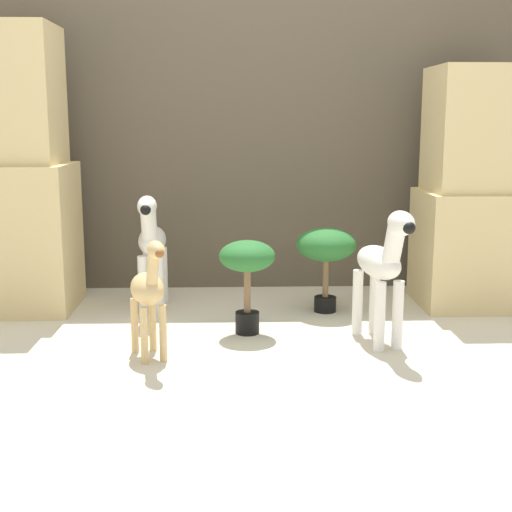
% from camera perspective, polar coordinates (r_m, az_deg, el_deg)
% --- Properties ---
extents(ground_plane, '(14.00, 14.00, 0.00)m').
position_cam_1_polar(ground_plane, '(3.27, -0.18, -8.31)').
color(ground_plane, beige).
extents(wall_back, '(6.40, 0.08, 2.20)m').
position_cam_1_polar(wall_back, '(4.56, -0.79, 11.20)').
color(wall_back, brown).
rests_on(wall_back, ground_plane).
extents(rock_pillar_left, '(0.63, 0.56, 1.58)m').
position_cam_1_polar(rock_pillar_left, '(4.24, -18.80, 5.59)').
color(rock_pillar_left, '#DBC184').
rests_on(rock_pillar_left, ground_plane).
extents(rock_pillar_right, '(0.63, 0.56, 1.37)m').
position_cam_1_polar(rock_pillar_right, '(4.31, 17.25, 4.60)').
color(rock_pillar_right, '#DBC184').
rests_on(rock_pillar_right, ground_plane).
extents(zebra_right, '(0.23, 0.53, 0.68)m').
position_cam_1_polar(zebra_right, '(3.44, 10.09, -0.76)').
color(zebra_right, white).
rests_on(zebra_right, ground_plane).
extents(zebra_left, '(0.16, 0.53, 0.68)m').
position_cam_1_polar(zebra_left, '(4.05, -8.36, 1.05)').
color(zebra_left, white).
rests_on(zebra_left, ground_plane).
extents(giraffe_figurine, '(0.23, 0.37, 0.57)m').
position_cam_1_polar(giraffe_figurine, '(3.24, -8.58, -2.71)').
color(giraffe_figurine, tan).
rests_on(giraffe_figurine, ground_plane).
extents(potted_palm_front, '(0.34, 0.34, 0.48)m').
position_cam_1_polar(potted_palm_front, '(4.01, 5.63, 0.60)').
color(potted_palm_front, black).
rests_on(potted_palm_front, ground_plane).
extents(potted_palm_back, '(0.28, 0.28, 0.48)m').
position_cam_1_polar(potted_palm_back, '(3.58, -0.71, -0.67)').
color(potted_palm_back, black).
rests_on(potted_palm_back, ground_plane).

